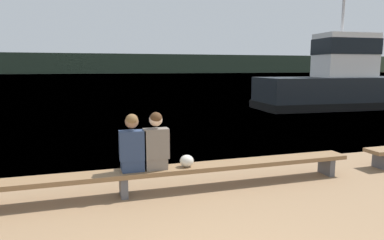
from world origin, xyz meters
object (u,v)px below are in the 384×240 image
(person_left, at_px, (132,146))
(tugboat_red, at_px, (338,85))
(bench_main, at_px, (123,176))
(shopping_bag, at_px, (187,161))
(person_right, at_px, (156,144))

(person_left, bearing_deg, tugboat_red, 38.19)
(bench_main, distance_m, tugboat_red, 15.72)
(tugboat_red, bearing_deg, shopping_bag, 133.57)
(person_left, distance_m, person_right, 0.41)
(person_left, xyz_separation_m, person_right, (0.41, -0.00, 0.01))
(bench_main, relative_size, shopping_bag, 35.43)
(person_left, height_order, person_right, person_right)
(bench_main, height_order, person_right, person_right)
(bench_main, height_order, person_left, person_left)
(person_left, distance_m, tugboat_red, 15.57)
(bench_main, bearing_deg, person_left, 0.47)
(tugboat_red, bearing_deg, person_right, 132.15)
(bench_main, relative_size, tugboat_red, 1.00)
(shopping_bag, distance_m, tugboat_red, 14.86)
(person_left, bearing_deg, shopping_bag, -1.82)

